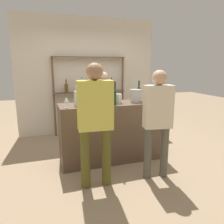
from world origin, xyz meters
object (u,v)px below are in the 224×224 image
Objects in this scene: counter_bottle_1 at (139,93)px; server_behind_counter at (104,102)px; customer_right at (158,116)px; counter_bottle_3 at (77,97)px; customer_left at (95,117)px; counter_bottle_2 at (104,95)px; ice_bucket at (135,96)px; cork_jar at (118,99)px; counter_bottle_0 at (114,96)px; wine_glass at (66,100)px.

counter_bottle_1 is 0.96m from server_behind_counter.
customer_right is (-0.15, -0.97, -0.22)m from counter_bottle_1.
customer_left is (0.12, -0.72, -0.17)m from counter_bottle_3.
counter_bottle_3 is at bearing -161.68° from counter_bottle_2.
ice_bucket is 1.04m from server_behind_counter.
cork_jar is (-0.33, -0.01, -0.03)m from ice_bucket.
counter_bottle_3 is at bearing 62.76° from customer_right.
counter_bottle_0 is at bearing -154.88° from counter_bottle_1.
cork_jar is 1.00m from server_behind_counter.
counter_bottle_2 is 0.99m from customer_left.
customer_right is at bearing -28.82° from wine_glass.
customer_right reaches higher than ice_bucket.
server_behind_counter is at bearing 88.63° from cork_jar.
wine_glass is 1.06× the size of cork_jar.
server_behind_counter is (0.74, 1.00, -0.29)m from counter_bottle_3.
customer_right is 1.80m from server_behind_counter.
counter_bottle_3 is 0.21m from wine_glass.
wine_glass is 0.11× the size of server_behind_counter.
counter_bottle_0 is at bearing 1.54° from wine_glass.
counter_bottle_1 is 1.12× the size of counter_bottle_2.
cork_jar is (0.12, 0.11, -0.07)m from counter_bottle_0.
ice_bucket is 0.15× the size of server_behind_counter.
counter_bottle_0 is 0.82m from customer_left.
counter_bottle_2 is 0.90m from server_behind_counter.
counter_bottle_2 is at bearing 144.49° from cork_jar.
customer_right is 0.92m from customer_left.
ice_bucket is 0.83m from customer_right.
customer_left is at bearing -128.64° from cork_jar.
counter_bottle_1 is 0.21× the size of customer_left.
counter_bottle_0 is at bearing -7.91° from counter_bottle_3.
counter_bottle_2 is at bearing -178.05° from counter_bottle_1.
counter_bottle_1 reaches higher than counter_bottle_2.
counter_bottle_1 is at bearing 1.95° from counter_bottle_2.
wine_glass is at bearing 30.33° from customer_left.
counter_bottle_2 is 2.04× the size of cork_jar.
wine_glass is 1.24m from ice_bucket.
cork_jar is 0.96m from customer_left.
counter_bottle_2 is (-0.09, 0.25, -0.02)m from counter_bottle_0.
counter_bottle_3 is 2.12× the size of wine_glass.
counter_bottle_2 is at bearing 38.54° from customer_right.
cork_jar is at bearing 42.38° from counter_bottle_0.
counter_bottle_2 is at bearing 21.59° from wine_glass.
counter_bottle_2 is at bearing 18.32° from counter_bottle_3.
customer_left is 1.11× the size of server_behind_counter.
cork_jar is (-0.47, -0.17, -0.06)m from counter_bottle_1.
server_behind_counter is at bearing 74.63° from counter_bottle_2.
cork_jar is at bearing 8.17° from wine_glass.
counter_bottle_0 is 0.23× the size of customer_right.
counter_bottle_3 is 0.22× the size of customer_right.
customer_right reaches higher than cork_jar.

